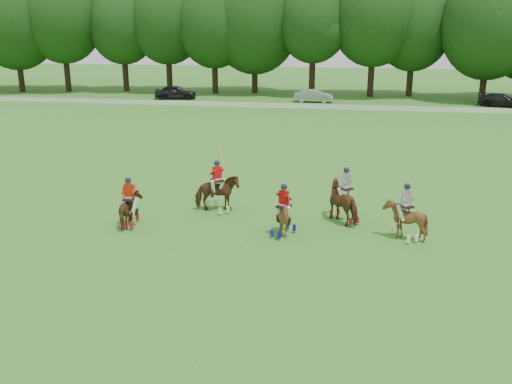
% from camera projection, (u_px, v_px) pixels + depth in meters
% --- Properties ---
extents(ground, '(180.00, 180.00, 0.00)m').
position_uv_depth(ground, '(211.00, 260.00, 20.86)').
color(ground, '#2C7020').
rests_on(ground, ground).
extents(tree_line, '(117.98, 14.32, 14.75)m').
position_uv_depth(tree_line, '(316.00, 22.00, 63.76)').
color(tree_line, black).
rests_on(tree_line, ground).
extents(boundary_rail, '(120.00, 0.10, 0.44)m').
position_uv_depth(boundary_rail, '(304.00, 106.00, 56.65)').
color(boundary_rail, white).
rests_on(boundary_rail, ground).
extents(car_left, '(4.79, 2.57, 1.55)m').
position_uv_depth(car_left, '(176.00, 92.00, 63.11)').
color(car_left, black).
rests_on(car_left, ground).
extents(car_mid, '(4.11, 1.47, 1.35)m').
position_uv_depth(car_mid, '(314.00, 96.00, 60.66)').
color(car_mid, '#9E9DA2').
rests_on(car_mid, ground).
extents(car_right, '(4.84, 2.92, 1.31)m').
position_uv_depth(car_right, '(501.00, 100.00, 57.59)').
color(car_right, black).
rests_on(car_right, ground).
extents(polo_red_a, '(1.07, 1.75, 2.14)m').
position_uv_depth(polo_red_a, '(130.00, 209.00, 24.10)').
color(polo_red_a, '#4D2A14').
rests_on(polo_red_a, ground).
extents(polo_red_b, '(2.20, 2.18, 2.93)m').
position_uv_depth(polo_red_b, '(218.00, 193.00, 25.98)').
color(polo_red_b, '#4D2A14').
rests_on(polo_red_b, ground).
extents(polo_red_c, '(1.67, 1.73, 2.19)m').
position_uv_depth(polo_red_c, '(284.00, 218.00, 23.01)').
color(polo_red_c, '#4D2A14').
rests_on(polo_red_c, ground).
extents(polo_stripe_a, '(2.07, 2.15, 2.97)m').
position_uv_depth(polo_stripe_a, '(345.00, 202.00, 24.61)').
color(polo_stripe_a, '#4D2A14').
rests_on(polo_stripe_a, ground).
extents(polo_stripe_b, '(1.86, 1.91, 2.30)m').
position_uv_depth(polo_stripe_b, '(405.00, 219.00, 22.66)').
color(polo_stripe_b, '#4D2A14').
rests_on(polo_stripe_b, ground).
extents(polo_ball, '(0.09, 0.09, 0.09)m').
position_uv_depth(polo_ball, '(241.00, 242.00, 22.40)').
color(polo_ball, white).
rests_on(polo_ball, ground).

